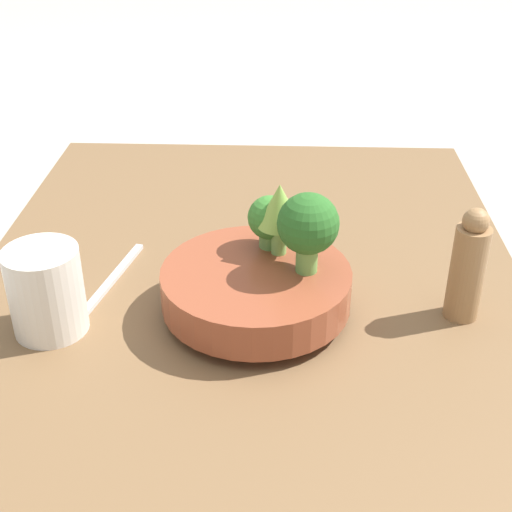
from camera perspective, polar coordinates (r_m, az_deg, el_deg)
The scene contains 9 objects.
ground_plane at distance 0.88m, azimuth -0.89°, elevation -7.34°, with size 6.00×6.00×0.00m, color #ADA89E.
table at distance 0.87m, azimuth -0.91°, elevation -6.19°, with size 1.10×0.71×0.04m.
bowl at distance 0.84m, azimuth 0.00°, elevation -2.60°, with size 0.22×0.22×0.06m.
broccoli_floret_left at distance 0.86m, azimuth 1.10°, elevation 2.96°, with size 0.05×0.05×0.07m.
romanesco_piece_far at distance 0.84m, azimuth 1.89°, elevation 3.87°, with size 0.05×0.05×0.09m.
broccoli_floret_back at distance 0.80m, azimuth 4.19°, elevation 2.43°, with size 0.07×0.07×0.10m.
cup at distance 0.84m, azimuth -16.45°, elevation -2.69°, with size 0.09×0.09×0.10m.
pepper_mill at distance 0.86m, azimuth 16.59°, elevation -0.84°, with size 0.04×0.04×0.14m.
fork at distance 0.93m, azimuth -11.66°, elevation -2.13°, with size 0.19×0.05×0.01m.
Camera 1 is at (0.69, 0.04, 0.54)m, focal length 50.00 mm.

